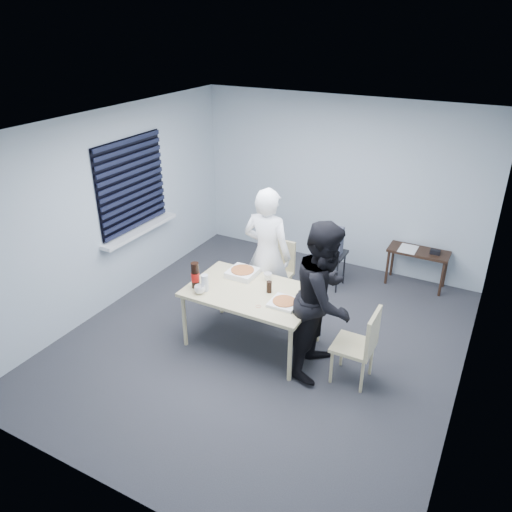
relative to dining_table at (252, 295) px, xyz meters
The scene contains 19 objects.
room 2.29m from the dining_table, 166.37° to the left, with size 5.00×5.00×5.00m.
dining_table is the anchor object (origin of this frame).
chair_far 1.06m from the dining_table, 99.27° to the left, with size 0.42×0.42×0.89m.
chair_right 1.37m from the dining_table, ahead, with size 0.42×0.42×0.89m.
person_white 0.70m from the dining_table, 101.59° to the left, with size 0.65×0.42×1.77m, color white.
person_black 0.92m from the dining_table, ahead, with size 0.86×0.47×1.77m, color black.
side_table 2.79m from the dining_table, 59.04° to the left, with size 0.85×0.38×0.57m.
stool 1.83m from the dining_table, 79.46° to the left, with size 0.39×0.39×0.54m.
backpack 1.81m from the dining_table, 79.39° to the left, with size 0.28×0.21×0.40m.
pizza_box_a 0.41m from the dining_table, 135.45° to the left, with size 0.33×0.33×0.08m.
pizza_box_b 0.47m from the dining_table, 10.62° to the right, with size 0.31×0.31×0.04m.
mug_a 0.61m from the dining_table, 146.82° to the right, with size 0.12×0.12×0.10m, color white.
mug_b 0.34m from the dining_table, 81.47° to the left, with size 0.10×0.10×0.09m, color white.
cola_glass 0.24m from the dining_table, 19.44° to the left, with size 0.06×0.06×0.14m, color black.
soda_bottle 0.70m from the dining_table, 159.44° to the right, with size 0.10×0.10×0.32m.
plastic_cups 0.57m from the dining_table, 152.87° to the right, with size 0.08×0.08×0.20m, color silver.
rubber_band 0.36m from the dining_table, 49.81° to the right, with size 0.06×0.06×0.00m, color red.
papers 2.69m from the dining_table, 61.47° to the left, with size 0.24×0.33×0.01m, color white.
black_box 2.90m from the dining_table, 55.22° to the left, with size 0.13×0.10×0.06m, color black.
Camera 1 is at (2.31, -4.51, 3.64)m, focal length 35.00 mm.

